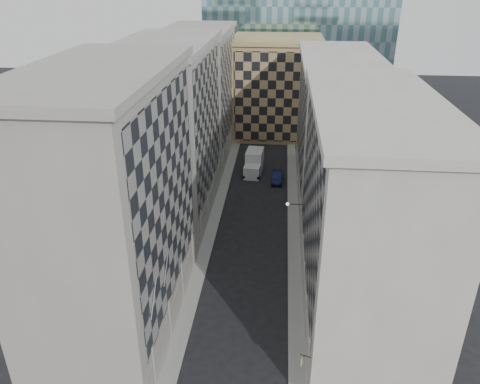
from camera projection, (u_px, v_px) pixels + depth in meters
The scene contains 13 objects.
sidewalk_west at pixel (214, 222), 61.73m from camera, with size 1.50×100.00×0.15m, color gray.
sidewalk_east at pixel (293, 225), 60.88m from camera, with size 1.50×100.00×0.15m, color gray.
bldg_left_a at pixel (114, 207), 40.05m from camera, with size 10.80×22.80×23.70m.
bldg_left_b at pixel (171, 132), 60.03m from camera, with size 10.80×22.80×22.70m.
bldg_left_c at pixel (200, 94), 80.01m from camera, with size 10.80×22.80×21.70m.
bldg_right_a at pixel (363, 211), 42.53m from camera, with size 10.80×26.80×20.70m.
bldg_right_b at pixel (335, 126), 66.99m from camera, with size 10.80×28.80×19.70m.
tan_block at pixel (277, 87), 91.15m from camera, with size 16.80×14.80×18.80m.
flagpoles_left at pixel (160, 282), 36.80m from camera, with size 0.10×6.33×2.33m.
bracket_lamp at pixel (289, 204), 52.92m from camera, with size 1.98×0.36×0.36m.
box_truck at pixel (254, 163), 76.33m from camera, with size 3.08×6.63×3.55m.
dark_car at pixel (277, 177), 73.30m from camera, with size 1.63×4.68×1.54m, color #10153C.
shop_sign at pixel (303, 360), 34.99m from camera, with size 0.79×0.70×0.80m.
Camera 1 is at (3.07, -23.46, 30.27)m, focal length 35.00 mm.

